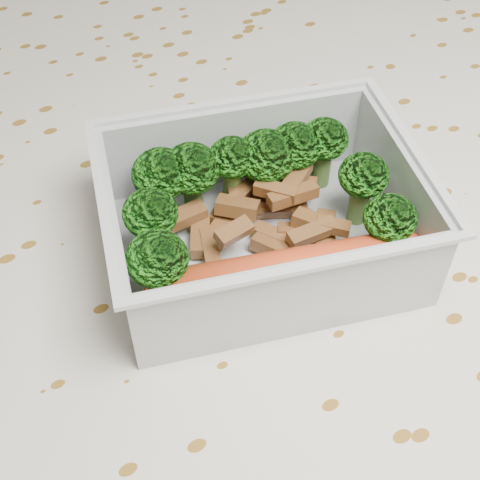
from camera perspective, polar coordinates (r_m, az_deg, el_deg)
name	(u,v)px	position (r m, az deg, el deg)	size (l,w,h in m)	color
dining_table	(250,354)	(0.45, 0.85, -9.68)	(1.40, 0.90, 0.75)	brown
tablecloth	(251,309)	(0.41, 0.93, -5.93)	(1.46, 0.96, 0.19)	silver
lunch_container	(262,226)	(0.38, 1.90, 1.24)	(0.20, 0.17, 0.06)	silver
broccoli_florets	(247,182)	(0.38, 0.56, 4.98)	(0.16, 0.12, 0.05)	#608C3F
meat_pile	(265,215)	(0.39, 2.15, 2.11)	(0.10, 0.08, 0.03)	brown
sausage	(288,271)	(0.35, 4.13, -2.67)	(0.15, 0.06, 0.02)	#D1441E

